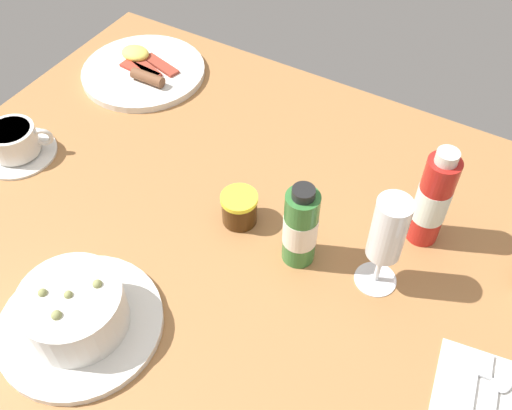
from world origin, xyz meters
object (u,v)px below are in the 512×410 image
Objects in this scene: wine_glass at (388,234)px; sauce_bottle_red at (433,200)px; jam_jar at (237,207)px; porridge_bowl at (76,313)px; coffee_cup at (15,143)px; breakfast_plate at (143,70)px; sauce_bottle_green at (300,227)px.

wine_glass is 12.11cm from sauce_bottle_red.
sauce_bottle_red reaches higher than jam_jar.
porridge_bowl is at bearing -131.97° from sauce_bottle_red.
porridge_bowl is at bearing -139.32° from wine_glass.
coffee_cup is 30.45cm from breakfast_plate.
wine_glass is 0.68× the size of breakfast_plate.
porridge_bowl is 1.27× the size of sauce_bottle_red.
porridge_bowl is at bearing -32.46° from coffee_cup.
wine_glass is 25.07cm from jam_jar.
coffee_cup is 70.79cm from sauce_bottle_red.
breakfast_plate is (4.78, 30.02, -1.74)cm from coffee_cup.
jam_jar is 12.60cm from sauce_bottle_green.
sauce_bottle_red is 64.91cm from breakfast_plate.
breakfast_plate is at bearing 158.96° from wine_glass.
breakfast_plate is at bearing 147.52° from jam_jar.
coffee_cup is at bearing -99.05° from breakfast_plate.
sauce_bottle_green reaches higher than breakfast_plate.
wine_glass is 65.53cm from breakfast_plate.
wine_glass is at bearing -104.52° from sauce_bottle_red.
coffee_cup is 66.09cm from wine_glass.
coffee_cup is 0.91× the size of sauce_bottle_green.
jam_jar is 29.59cm from sauce_bottle_red.
wine_glass is (65.22, 6.77, 8.25)cm from coffee_cup.
sauce_bottle_green is (11.80, -1.68, 4.09)cm from jam_jar.
sauce_bottle_red reaches higher than porridge_bowl.
sauce_bottle_red is at bearing 23.43° from jam_jar.
jam_jar is (41.50, 6.64, 0.11)cm from coffee_cup.
sauce_bottle_red reaches higher than breakfast_plate.
sauce_bottle_red reaches higher than wine_glass.
sauce_bottle_red is (68.18, 18.20, 5.59)cm from coffee_cup.
coffee_cup reaches higher than jam_jar.
wine_glass reaches higher than sauce_bottle_green.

